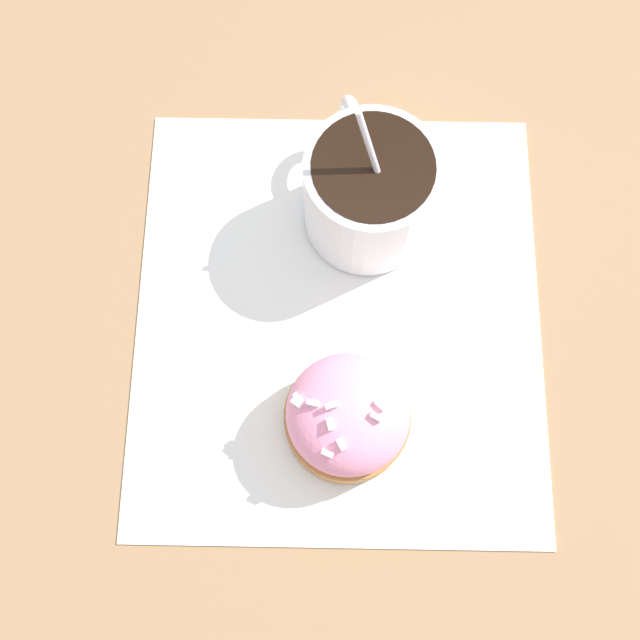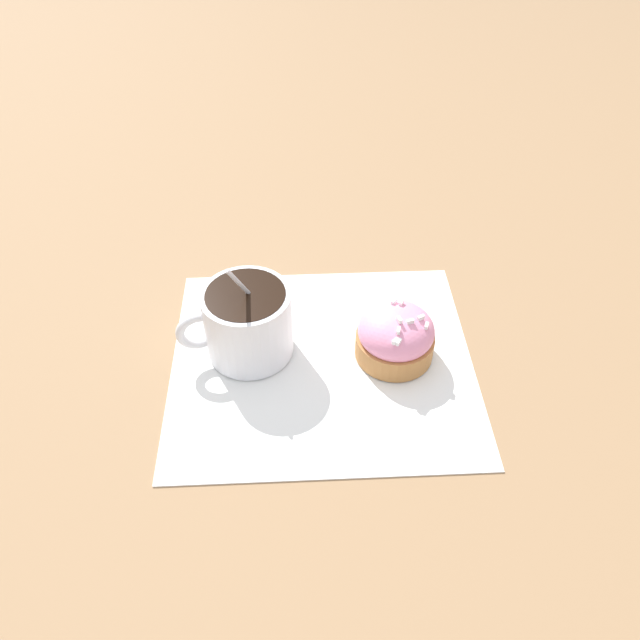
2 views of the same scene
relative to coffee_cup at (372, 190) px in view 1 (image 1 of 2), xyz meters
The scene contains 4 objects.
ground_plane 0.09m from the coffee_cup, 10.33° to the right, with size 3.00×3.00×0.00m, color #93704C.
paper_napkin 0.09m from the coffee_cup, 10.33° to the right, with size 0.32×0.29×0.00m.
coffee_cup is the anchor object (origin of this frame).
frosted_pastry 0.15m from the coffee_cup, ahead, with size 0.08×0.08×0.06m.
Camera 1 is at (0.15, -0.00, 0.48)m, focal length 42.00 mm.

